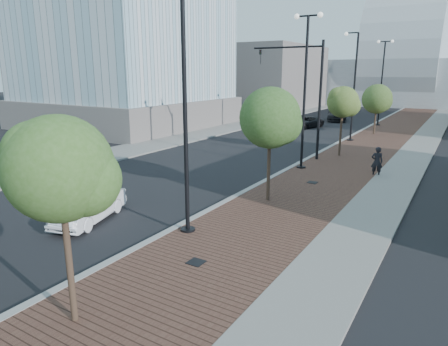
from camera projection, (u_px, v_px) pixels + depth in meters
The scene contains 22 objects.
sidewalk at pixel (396, 135), 38.60m from camera, with size 7.00×140.00×0.12m, color #4C2D23.
concrete_strip at pixel (427, 137), 37.24m from camera, with size 2.40×140.00×0.13m, color slate.
curb at pixel (359, 132), 40.37m from camera, with size 0.30×140.00×0.14m, color gray.
west_sidewalk at pixel (246, 123), 46.93m from camera, with size 4.00×140.00×0.12m, color slate.
white_sedan at pixel (89, 206), 16.37m from camera, with size 1.35×3.87×1.28m, color white.
dark_car_mid at pixel (306, 122), 43.67m from camera, with size 2.04×4.43×1.23m, color black.
dark_car_far at pixel (337, 114), 49.97m from camera, with size 2.22×5.46×1.58m, color black.
pedestrian at pixel (377, 162), 23.26m from camera, with size 0.65×0.43×1.78m, color black.
streetlight_1 at pixel (183, 120), 14.25m from camera, with size 1.44×0.56×9.21m.
streetlight_2 at pixel (305, 92), 24.00m from camera, with size 1.72×0.56×9.28m.
streetlight_3 at pixel (353, 91), 34.10m from camera, with size 1.44×0.56×9.21m.
streetlight_4 at pixel (382, 82), 43.85m from camera, with size 1.72×0.56×9.28m.
traffic_mast at pixel (308, 87), 26.89m from camera, with size 5.09×0.20×8.00m.
tree_0 at pixel (62, 170), 8.83m from camera, with size 2.46×2.42×5.13m.
tree_1 at pixel (271, 118), 17.91m from camera, with size 2.78×2.78×5.37m.
tree_2 at pixel (344, 102), 27.85m from camera, with size 2.26×2.19×5.03m.
tree_3 at pixel (378, 99), 37.89m from camera, with size 2.79×2.79×4.86m.
tower_podium at pixel (128, 112), 45.50m from camera, with size 19.00×19.00×3.00m, color slate.
convention_center at pixel (407, 71), 77.13m from camera, with size 50.00×30.00×50.00m.
commercial_block_nw at pixel (267, 78), 65.78m from camera, with size 14.00×20.00×10.00m, color slate.
utility_cover_1 at pixel (196, 262), 12.67m from camera, with size 0.50×0.50×0.02m, color black.
utility_cover_2 at pixel (312, 182), 21.77m from camera, with size 0.50×0.50×0.02m, color black.
Camera 1 is at (9.18, -1.42, 6.02)m, focal length 31.98 mm.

